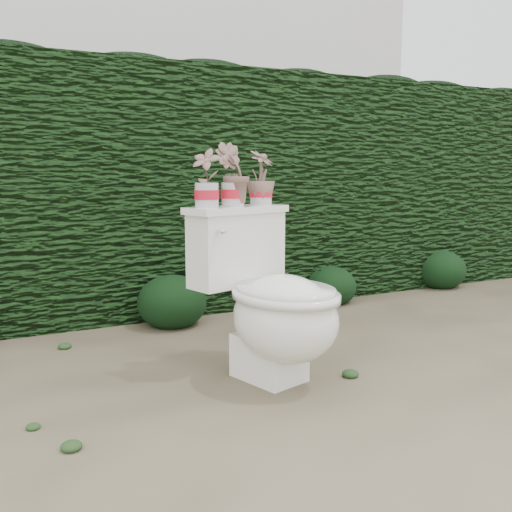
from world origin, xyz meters
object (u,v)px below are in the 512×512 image
potted_plant_left (207,180)px  potted_plant_center (233,176)px  potted_plant_right (261,179)px  toilet (272,303)px

potted_plant_left → potted_plant_center: 0.15m
potted_plant_center → potted_plant_right: potted_plant_center is taller
toilet → potted_plant_center: size_ratio=2.78×
potted_plant_left → potted_plant_right: (0.32, 0.09, -0.00)m
potted_plant_left → potted_plant_center: (0.15, 0.04, 0.02)m
potted_plant_left → potted_plant_center: size_ratio=0.89×
potted_plant_center → potted_plant_right: (0.17, 0.05, -0.02)m
toilet → potted_plant_right: potted_plant_right is taller
toilet → potted_plant_center: bearing=95.5°
toilet → potted_plant_right: bearing=57.3°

